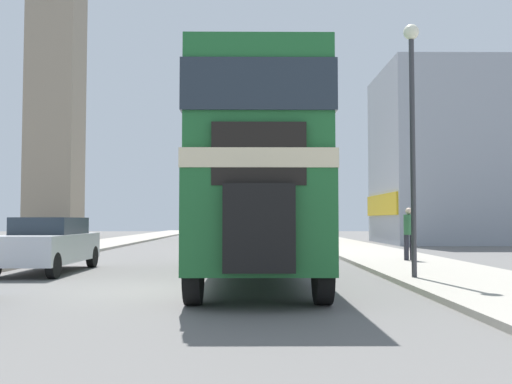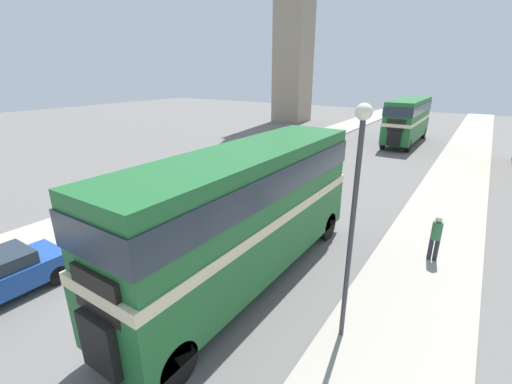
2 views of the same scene
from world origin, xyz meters
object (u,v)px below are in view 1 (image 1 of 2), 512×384
Objects in this scene: bus_distant at (246,205)px; church_tower at (57,9)px; car_parked_mid at (49,244)px; street_lamp at (412,111)px; pedestrian_walking at (409,231)px; double_decker_bus at (256,171)px.

church_tower is at bearing 154.89° from bus_distant.
street_lamp reaches higher than car_parked_mid.
car_parked_mid is at bearing -71.13° from church_tower.
pedestrian_walking is 41.77m from church_tower.
double_decker_bus is 6.18m from car_parked_mid.
bus_distant is 28.28m from street_lamp.
car_parked_mid is 39.77m from church_tower.
street_lamp is at bearing -15.65° from car_parked_mid.
church_tower is (-11.30, 33.07, 18.97)m from car_parked_mid.
bus_distant is 1.68× the size of street_lamp.
bus_distant is 25.08m from church_tower.
church_tower reaches higher than double_decker_bus.
street_lamp reaches higher than bus_distant.
bus_distant is at bearing 98.31° from street_lamp.
street_lamp is (-1.40, -5.42, 2.87)m from pedestrian_walking.
car_parked_mid is 0.11× the size of church_tower.
double_decker_bus reaches higher than car_parked_mid.
double_decker_bus is 1.07× the size of bus_distant.
car_parked_mid is 10.13m from street_lamp.
church_tower reaches higher than bus_distant.
pedestrian_walking is at bearing -54.02° from church_tower.
street_lamp reaches higher than pedestrian_walking.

